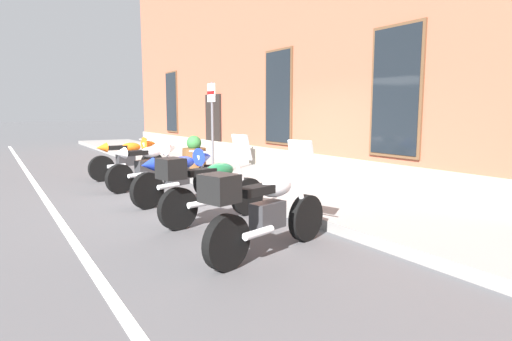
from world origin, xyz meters
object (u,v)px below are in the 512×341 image
Objects in this scene: motorcycle_white_sport at (151,163)px; parking_sign at (212,115)px; motorcycle_silver_touring at (264,210)px; motorcycle_blue_sport at (182,173)px; motorcycle_green_touring at (209,187)px; motorcycle_orange_sport at (130,156)px; barrel_planter at (194,156)px.

motorcycle_white_sport is 0.88× the size of parking_sign.
motorcycle_blue_sport is at bearing 173.74° from motorcycle_silver_touring.
motorcycle_silver_touring is at bearing -3.99° from motorcycle_green_touring.
motorcycle_green_touring reaches higher than motorcycle_white_sport.
motorcycle_green_touring is at bearing 176.01° from motorcycle_silver_touring.
motorcycle_green_touring is at bearing -2.63° from motorcycle_orange_sport.
motorcycle_orange_sport is 1.67m from barrel_planter.
barrel_planter is (-4.80, 1.86, -0.03)m from motorcycle_green_touring.
motorcycle_orange_sport is at bearing -179.63° from motorcycle_blue_sport.
barrel_planter is at bearing 152.47° from motorcycle_blue_sport.
motorcycle_green_touring reaches higher than barrel_planter.
parking_sign reaches higher than motorcycle_blue_sport.
motorcycle_silver_touring is (6.90, -0.36, -0.00)m from motorcycle_orange_sport.
motorcycle_orange_sport is 1.70m from motorcycle_white_sport.
motorcycle_silver_touring is at bearing -2.97° from motorcycle_orange_sport.
motorcycle_white_sport reaches higher than motorcycle_blue_sport.
motorcycle_silver_touring is 5.82m from parking_sign.
barrel_planter is (-6.55, 1.99, -0.03)m from motorcycle_silver_touring.
motorcycle_green_touring is 0.87× the size of parking_sign.
motorcycle_white_sport is at bearing -83.82° from parking_sign.
motorcycle_orange_sport is 6.91m from motorcycle_silver_touring.
motorcycle_white_sport is at bearing -50.80° from barrel_planter.
motorcycle_silver_touring is at bearing -6.26° from motorcycle_blue_sport.
motorcycle_blue_sport is at bearing 0.37° from motorcycle_orange_sport.
parking_sign is (1.52, 1.60, 1.06)m from motorcycle_orange_sport.
motorcycle_white_sport is 2.16× the size of barrel_planter.
parking_sign is at bearing 153.11° from motorcycle_green_touring.
motorcycle_orange_sport is 0.98× the size of motorcycle_silver_touring.
motorcycle_green_touring reaches higher than motorcycle_orange_sport.
parking_sign reaches higher than motorcycle_green_touring.
motorcycle_green_touring is at bearing -3.49° from motorcycle_white_sport.
motorcycle_green_touring is (1.72, -0.26, 0.01)m from motorcycle_blue_sport.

